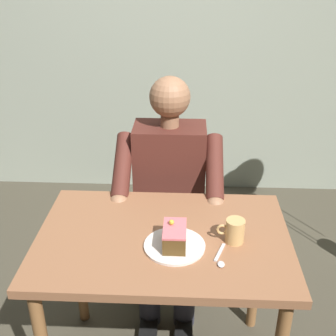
% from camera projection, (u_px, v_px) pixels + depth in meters
% --- Properties ---
extents(dining_table, '(1.00, 0.67, 0.75)m').
position_uv_depth(dining_table, '(163.00, 256.00, 1.75)').
color(dining_table, brown).
rests_on(dining_table, ground).
extents(chair, '(0.42, 0.42, 0.89)m').
position_uv_depth(chair, '(170.00, 203.00, 2.42)').
color(chair, olive).
rests_on(chair, ground).
extents(seated_person, '(0.53, 0.58, 1.24)m').
position_uv_depth(seated_person, '(169.00, 195.00, 2.19)').
color(seated_person, '#4D221B').
rests_on(seated_person, ground).
extents(dessert_plate, '(0.23, 0.23, 0.01)m').
position_uv_depth(dessert_plate, '(175.00, 246.00, 1.64)').
color(dessert_plate, silver).
rests_on(dessert_plate, dining_table).
extents(cake_slice, '(0.09, 0.14, 0.10)m').
position_uv_depth(cake_slice, '(175.00, 236.00, 1.61)').
color(cake_slice, '#523919').
rests_on(cake_slice, dessert_plate).
extents(coffee_cup, '(0.11, 0.07, 0.10)m').
position_uv_depth(coffee_cup, '(235.00, 230.00, 1.65)').
color(coffee_cup, tan).
rests_on(coffee_cup, dining_table).
extents(dessert_spoon, '(0.05, 0.14, 0.01)m').
position_uv_depth(dessert_spoon, '(220.00, 259.00, 1.57)').
color(dessert_spoon, silver).
rests_on(dessert_spoon, dining_table).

